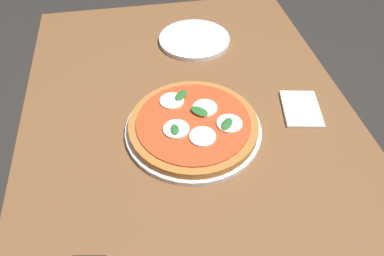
{
  "coord_description": "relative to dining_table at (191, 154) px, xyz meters",
  "views": [
    {
      "loc": [
        0.62,
        -0.11,
        1.41
      ],
      "look_at": [
        0.03,
        -0.0,
        0.79
      ],
      "focal_mm": 34.25,
      "sensor_mm": 36.0,
      "label": 1
    }
  ],
  "objects": [
    {
      "name": "dining_table",
      "position": [
        0.0,
        0.0,
        0.0
      ],
      "size": [
        1.19,
        0.82,
        0.78
      ],
      "color": "brown",
      "rests_on": "ground_plane"
    },
    {
      "name": "napkin",
      "position": [
        0.01,
        0.28,
        0.13
      ],
      "size": [
        0.15,
        0.11,
        0.01
      ],
      "primitive_type": "cube",
      "rotation": [
        0.0,
        0.0,
        -0.2
      ],
      "color": "white",
      "rests_on": "dining_table"
    },
    {
      "name": "plate_white",
      "position": [
        -0.34,
        0.07,
        0.13
      ],
      "size": [
        0.22,
        0.22,
        0.01
      ],
      "primitive_type": "cylinder",
      "color": "white",
      "rests_on": "dining_table"
    },
    {
      "name": "pizza",
      "position": [
        0.04,
        -0.0,
        0.15
      ],
      "size": [
        0.3,
        0.3,
        0.03
      ],
      "color": "#B27033",
      "rests_on": "serving_tray"
    },
    {
      "name": "serving_tray",
      "position": [
        0.03,
        -0.0,
        0.13
      ],
      "size": [
        0.32,
        0.32,
        0.01
      ],
      "primitive_type": "cylinder",
      "color": "silver",
      "rests_on": "dining_table"
    }
  ]
}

